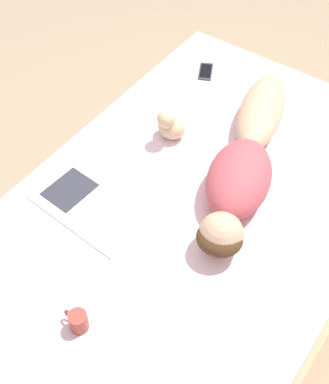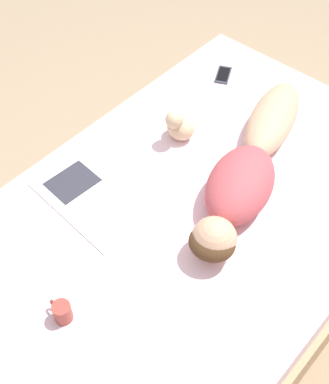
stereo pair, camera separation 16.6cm
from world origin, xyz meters
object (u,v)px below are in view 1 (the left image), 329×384
(coffee_mug, at_px, (78,321))
(person, at_px, (244,162))
(open_magazine, at_px, (90,204))
(cell_phone, at_px, (206,71))

(coffee_mug, bearing_deg, person, -96.47)
(open_magazine, distance_m, coffee_mug, 0.60)
(person, relative_size, open_magazine, 2.16)
(open_magazine, height_order, coffee_mug, coffee_mug)
(person, height_order, open_magazine, person)
(coffee_mug, bearing_deg, open_magazine, -53.20)
(coffee_mug, distance_m, cell_phone, 1.68)
(person, height_order, coffee_mug, person)
(coffee_mug, bearing_deg, cell_phone, -74.21)
(open_magazine, bearing_deg, coffee_mug, 130.73)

